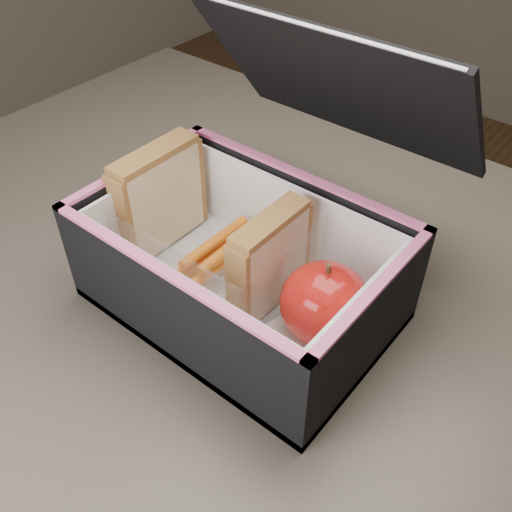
{
  "coord_description": "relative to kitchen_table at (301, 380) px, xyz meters",
  "views": [
    {
      "loc": [
        0.2,
        -0.32,
        1.17
      ],
      "look_at": [
        -0.06,
        -0.01,
        0.81
      ],
      "focal_mm": 40.0,
      "sensor_mm": 36.0,
      "label": 1
    }
  ],
  "objects": [
    {
      "name": "kitchen_table",
      "position": [
        0.0,
        0.0,
        0.0
      ],
      "size": [
        1.2,
        0.8,
        0.75
      ],
      "color": "#51483E",
      "rests_on": "ground"
    },
    {
      "name": "carrot_sticks",
      "position": [
        -0.11,
        -0.01,
        0.12
      ],
      "size": [
        0.04,
        0.13,
        0.03
      ],
      "color": "#CF5E0D",
      "rests_on": "plastic_tub"
    },
    {
      "name": "sandwich_left",
      "position": [
        -0.19,
        -0.01,
        0.16
      ],
      "size": [
        0.03,
        0.1,
        0.11
      ],
      "color": "beige",
      "rests_on": "plastic_tub"
    },
    {
      "name": "sandwich_right",
      "position": [
        -0.04,
        -0.01,
        0.16
      ],
      "size": [
        0.02,
        0.09,
        0.1
      ],
      "color": "beige",
      "rests_on": "plastic_tub"
    },
    {
      "name": "paper_napkin",
      "position": [
        0.02,
        -0.01,
        0.11
      ],
      "size": [
        0.09,
        0.09,
        0.01
      ],
      "primitive_type": "cube",
      "rotation": [
        0.0,
        0.0,
        -0.22
      ],
      "color": "white",
      "rests_on": "lunch_bag"
    },
    {
      "name": "plastic_tub",
      "position": [
        -0.11,
        -0.01,
        0.14
      ],
      "size": [
        0.19,
        0.14,
        0.08
      ],
      "primitive_type": null,
      "color": "white",
      "rests_on": "lunch_bag"
    },
    {
      "name": "red_apple",
      "position": [
        0.03,
        -0.01,
        0.15
      ],
      "size": [
        0.1,
        0.1,
        0.08
      ],
      "rotation": [
        0.0,
        0.0,
        0.29
      ],
      "color": "#981508",
      "rests_on": "paper_napkin"
    },
    {
      "name": "lunch_bag",
      "position": [
        -0.07,
        -0.01,
        0.15
      ],
      "size": [
        0.28,
        0.3,
        0.25
      ],
      "color": "black",
      "rests_on": "kitchen_table"
    }
  ]
}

